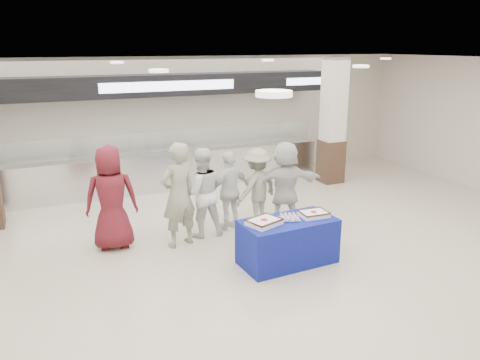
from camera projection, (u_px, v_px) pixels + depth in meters
name	position (u px, v px, depth m)	size (l,w,h in m)	color
ground	(266.00, 282.00, 7.11)	(14.00, 14.00, 0.00)	beige
serving_line	(168.00, 142.00, 11.54)	(8.70, 0.85, 2.80)	silver
column_right	(333.00, 124.00, 11.92)	(0.55, 0.55, 3.20)	#362318
display_table	(288.00, 242.00, 7.65)	(1.55, 0.78, 0.75)	navy
sheet_cake_left	(264.00, 221.00, 7.34)	(0.60, 0.53, 0.10)	white
sheet_cake_right	(314.00, 213.00, 7.71)	(0.47, 0.37, 0.09)	white
cupcake_tray	(289.00, 218.00, 7.58)	(0.41, 0.35, 0.06)	#B0B1B5
civilian_maroon	(111.00, 198.00, 8.09)	(0.90, 0.59, 1.85)	maroon
soldier_a	(178.00, 195.00, 8.18)	(0.69, 0.45, 1.88)	gray
chef_tall	(201.00, 193.00, 8.64)	(0.82, 0.64, 1.69)	white
chef_short	(230.00, 191.00, 8.98)	(0.91, 0.38, 1.55)	white
soldier_b	(257.00, 187.00, 9.19)	(1.00, 0.58, 1.55)	gray
civilian_white	(285.00, 184.00, 9.17)	(1.58, 0.50, 1.70)	silver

